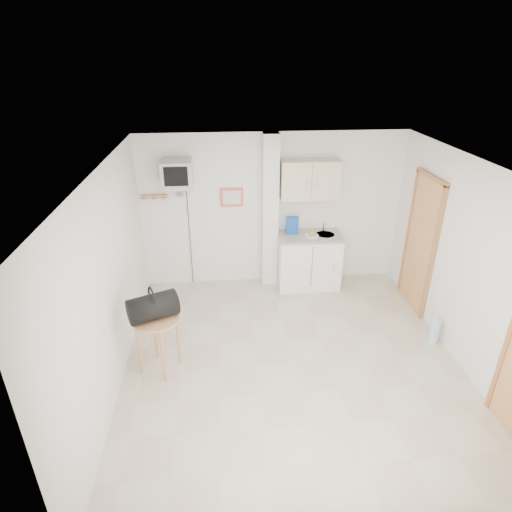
{
  "coord_description": "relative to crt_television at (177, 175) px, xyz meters",
  "views": [
    {
      "loc": [
        -0.84,
        -4.23,
        3.61
      ],
      "look_at": [
        -0.41,
        0.6,
        1.25
      ],
      "focal_mm": 30.0,
      "sensor_mm": 36.0,
      "label": 1
    }
  ],
  "objects": [
    {
      "name": "ground",
      "position": [
        1.45,
        -2.02,
        -1.94
      ],
      "size": [
        4.5,
        4.5,
        0.0
      ],
      "primitive_type": "plane",
      "color": "#C2B69B",
      "rests_on": "ground"
    },
    {
      "name": "room_envelope",
      "position": [
        1.69,
        -1.93,
        -0.4
      ],
      "size": [
        4.24,
        4.54,
        2.55
      ],
      "color": "white",
      "rests_on": "ground"
    },
    {
      "name": "kitchenette",
      "position": [
        2.02,
        -0.02,
        -1.13
      ],
      "size": [
        1.03,
        0.58,
        2.1
      ],
      "color": "white",
      "rests_on": "ground"
    },
    {
      "name": "crt_television",
      "position": [
        0.0,
        0.0,
        0.0
      ],
      "size": [
        0.44,
        0.45,
        2.15
      ],
      "color": "slate",
      "rests_on": "ground"
    },
    {
      "name": "round_table",
      "position": [
        -0.2,
        -1.95,
        -1.31
      ],
      "size": [
        0.56,
        0.56,
        0.75
      ],
      "rotation": [
        0.0,
        0.0,
        0.31
      ],
      "color": "#A3723F",
      "rests_on": "ground"
    },
    {
      "name": "duffel_bag",
      "position": [
        -0.21,
        -1.96,
        -1.03
      ],
      "size": [
        0.64,
        0.51,
        0.42
      ],
      "rotation": [
        0.0,
        0.0,
        0.42
      ],
      "color": "black",
      "rests_on": "round_table"
    },
    {
      "name": "water_bottle",
      "position": [
        3.43,
        -1.74,
        -1.75
      ],
      "size": [
        0.13,
        0.13,
        0.4
      ],
      "color": "#A2CFDF",
      "rests_on": "ground"
    }
  ]
}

